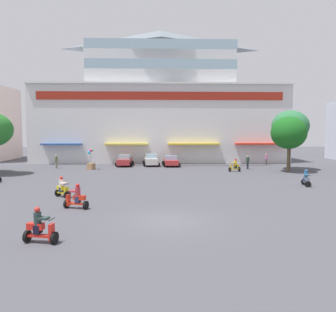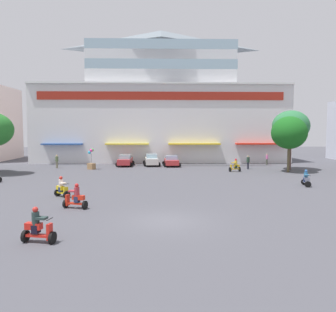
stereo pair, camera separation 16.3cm
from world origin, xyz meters
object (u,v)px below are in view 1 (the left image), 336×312
object	(u,v)px
pedestrian_2	(266,158)
plaza_tree_1	(289,133)
parked_car_1	(151,160)
scooter_rider_3	(40,228)
parked_car_2	(171,161)
balloon_vendor_cart	(91,161)
plaza_tree_3	(290,126)
scooter_rider_4	(62,189)
scooter_rider_1	(235,166)
parked_car_0	(125,160)
pedestrian_0	(56,161)
scooter_rider_0	(306,179)
scooter_rider_5	(76,198)
pedestrian_1	(248,161)

from	to	relation	value
pedestrian_2	plaza_tree_1	bearing A→B (deg)	-91.71
parked_car_1	scooter_rider_3	bearing A→B (deg)	-97.79
parked_car_2	balloon_vendor_cart	distance (m)	10.53
plaza_tree_3	plaza_tree_1	bearing A→B (deg)	-115.34
scooter_rider_4	pedestrian_2	size ratio (longest dim) A/B	0.99
parked_car_1	scooter_rider_1	world-z (taller)	parked_car_1
parked_car_0	balloon_vendor_cart	bearing A→B (deg)	-135.20
pedestrian_0	parked_car_0	bearing A→B (deg)	15.95
scooter_rider_0	scooter_rider_4	world-z (taller)	scooter_rider_4
scooter_rider_3	plaza_tree_1	bearing A→B (deg)	49.14
scooter_rider_5	pedestrian_2	bearing A→B (deg)	51.22
parked_car_2	scooter_rider_3	xyz separation A→B (m)	(-6.89, -29.95, -0.07)
plaza_tree_3	parked_car_0	bearing A→B (deg)	166.48
scooter_rider_0	balloon_vendor_cart	distance (m)	24.61
parked_car_1	scooter_rider_5	world-z (taller)	parked_car_1
parked_car_2	scooter_rider_5	bearing A→B (deg)	-106.07
plaza_tree_3	scooter_rider_1	xyz separation A→B (m)	(-7.05, -1.53, -4.69)
scooter_rider_5	pedestrian_1	xyz separation A→B (m)	(16.23, 20.17, 0.31)
parked_car_2	scooter_rider_3	bearing A→B (deg)	-102.95
scooter_rider_1	scooter_rider_3	distance (m)	27.78
scooter_rider_5	scooter_rider_3	bearing A→B (deg)	-90.47
parked_car_0	scooter_rider_4	bearing A→B (deg)	-96.85
scooter_rider_4	pedestrian_1	xyz separation A→B (m)	(18.10, 16.65, 0.34)
scooter_rider_1	pedestrian_0	size ratio (longest dim) A/B	0.89
balloon_vendor_cart	pedestrian_0	bearing A→B (deg)	163.74
parked_car_2	scooter_rider_5	size ratio (longest dim) A/B	2.53
parked_car_0	parked_car_1	bearing A→B (deg)	6.04
scooter_rider_5	parked_car_2	bearing A→B (deg)	73.93
parked_car_2	pedestrian_1	size ratio (longest dim) A/B	2.37
plaza_tree_3	scooter_rider_0	size ratio (longest dim) A/B	4.82
parked_car_1	scooter_rider_4	xyz separation A→B (m)	(-6.02, -21.03, -0.18)
pedestrian_2	balloon_vendor_cart	size ratio (longest dim) A/B	0.60
pedestrian_0	pedestrian_2	xyz separation A→B (m)	(28.04, 3.43, -0.08)
scooter_rider_5	pedestrian_2	distance (m)	32.35
scooter_rider_4	plaza_tree_3	bearing A→B (deg)	34.43
pedestrian_1	parked_car_1	bearing A→B (deg)	160.05
parked_car_2	scooter_rider_0	distance (m)	19.49
scooter_rider_1	pedestrian_1	xyz separation A→B (m)	(2.19, 2.44, 0.33)
plaza_tree_3	scooter_rider_4	size ratio (longest dim) A/B	4.74
parked_car_0	pedestrian_1	distance (m)	16.12
balloon_vendor_cart	scooter_rider_4	bearing A→B (deg)	-85.62
plaza_tree_3	scooter_rider_4	xyz separation A→B (m)	(-22.95, -15.73, -4.70)
scooter_rider_4	scooter_rider_5	world-z (taller)	scooter_rider_5
plaza_tree_1	pedestrian_0	size ratio (longest dim) A/B	3.77
scooter_rider_5	pedestrian_1	world-z (taller)	pedestrian_1
scooter_rider_0	scooter_rider_1	distance (m)	10.76
scooter_rider_3	pedestrian_2	bearing A→B (deg)	57.12
scooter_rider_3	balloon_vendor_cart	xyz separation A→B (m)	(-3.10, 26.64, 0.34)
parked_car_2	pedestrian_0	xyz separation A→B (m)	(-14.62, -1.96, 0.24)
balloon_vendor_cart	parked_car_1	bearing A→B (deg)	29.41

